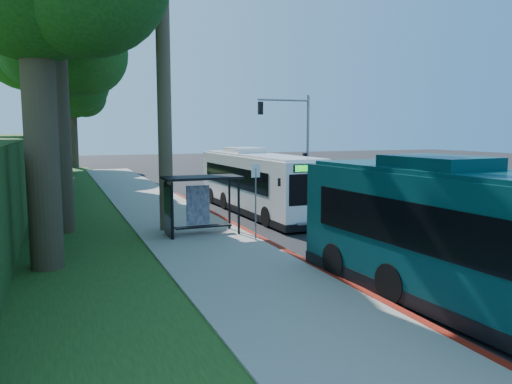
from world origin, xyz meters
name	(u,v)px	position (x,y,z in m)	size (l,w,h in m)	color
ground	(315,215)	(0.00, 0.00, 0.00)	(140.00, 140.00, 0.00)	black
sidewalk	(179,223)	(-7.30, 0.00, 0.06)	(4.50, 70.00, 0.12)	gray
red_curb	(256,236)	(-5.00, -4.00, 0.07)	(0.25, 30.00, 0.13)	maroon
grass_verge	(50,215)	(-13.00, 5.00, 0.03)	(8.00, 70.00, 0.06)	#234719
bus_shelter	(195,194)	(-7.26, -2.86, 1.81)	(3.20, 1.51, 2.55)	black
stop_sign_pole	(256,191)	(-5.40, -5.00, 2.08)	(0.35, 0.06, 3.17)	gray
traffic_signal_pole	(296,131)	(3.78, 10.00, 4.42)	(4.10, 0.30, 7.00)	gray
tree_2	(61,45)	(-11.89, 15.98, 10.48)	(8.82, 8.40, 15.12)	#382B1E
tree_3	(33,40)	(-13.88, 23.98, 11.98)	(10.08, 9.60, 17.28)	#382B1E
tree_4	(64,78)	(-11.40, 31.98, 9.73)	(8.40, 8.00, 14.14)	#382B1E
tree_5	(72,91)	(-10.41, 39.99, 8.96)	(7.35, 7.00, 12.86)	#382B1E
white_bus	(257,182)	(-2.60, 1.76, 1.69)	(2.74, 11.70, 3.47)	white
teal_bus	(500,246)	(-3.33, -14.77, 1.85)	(3.50, 12.87, 3.79)	#093234
pickup	(301,194)	(0.54, 2.67, 0.77)	(2.55, 5.52, 1.53)	silver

